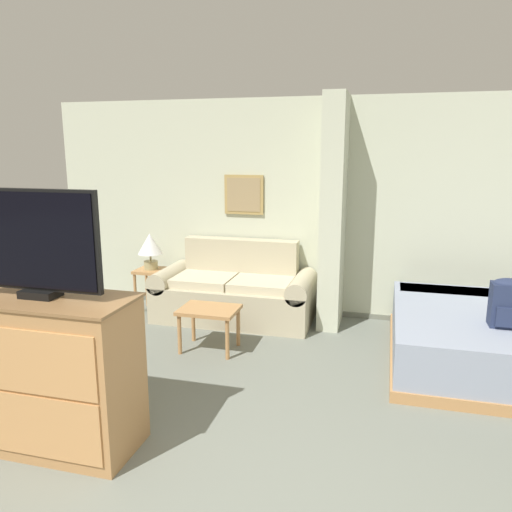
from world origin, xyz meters
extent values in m
cube|color=beige|center=(0.00, 4.04, 1.30)|extent=(7.31, 0.12, 2.60)
cube|color=slate|center=(0.00, 3.97, 0.03)|extent=(7.31, 0.02, 0.06)
cube|color=tan|center=(-1.16, 3.97, 1.46)|extent=(0.49, 0.02, 0.48)
cube|color=#9E845B|center=(-1.16, 3.95, 1.46)|extent=(0.42, 0.01, 0.41)
cube|color=beige|center=(-0.04, 3.68, 1.30)|extent=(0.24, 0.61, 2.60)
cube|color=#B7AD8E|center=(-1.16, 3.52, 0.21)|extent=(1.41, 0.84, 0.43)
cube|color=#B7AD8E|center=(-1.16, 3.84, 0.68)|extent=(1.41, 0.20, 0.50)
cube|color=#B7AD8E|center=(-1.98, 3.52, 0.21)|extent=(0.22, 0.84, 0.43)
cylinder|color=#B7AD8E|center=(-1.98, 3.52, 0.48)|extent=(0.25, 0.84, 0.25)
cube|color=#B7AD8E|center=(-0.35, 3.52, 0.21)|extent=(0.22, 0.84, 0.43)
cylinder|color=#B7AD8E|center=(-0.35, 3.52, 0.48)|extent=(0.25, 0.84, 0.25)
cube|color=beige|center=(-1.52, 3.47, 0.48)|extent=(0.69, 0.60, 0.10)
cube|color=beige|center=(-0.81, 3.47, 0.48)|extent=(0.69, 0.60, 0.10)
cube|color=#B27F4C|center=(-1.13, 2.58, 0.42)|extent=(0.58, 0.44, 0.04)
cylinder|color=#B27F4C|center=(-1.38, 2.40, 0.20)|extent=(0.04, 0.04, 0.41)
cylinder|color=#B27F4C|center=(-0.88, 2.40, 0.20)|extent=(0.04, 0.04, 0.41)
cylinder|color=#B27F4C|center=(-1.38, 2.76, 0.20)|extent=(0.04, 0.04, 0.41)
cylinder|color=#B27F4C|center=(-0.88, 2.76, 0.20)|extent=(0.04, 0.04, 0.41)
cube|color=#B27F4C|center=(-2.27, 3.59, 0.52)|extent=(0.36, 0.36, 0.04)
cylinder|color=#B27F4C|center=(-2.42, 3.44, 0.25)|extent=(0.04, 0.04, 0.50)
cylinder|color=#B27F4C|center=(-2.12, 3.44, 0.25)|extent=(0.04, 0.04, 0.50)
cylinder|color=#B27F4C|center=(-2.42, 3.75, 0.25)|extent=(0.04, 0.04, 0.50)
cylinder|color=#B27F4C|center=(-2.12, 3.75, 0.25)|extent=(0.04, 0.04, 0.50)
cylinder|color=tan|center=(-2.27, 3.59, 0.59)|extent=(0.17, 0.17, 0.11)
cylinder|color=tan|center=(-2.27, 3.59, 0.69)|extent=(0.02, 0.02, 0.09)
cone|color=silver|center=(-2.27, 3.59, 0.86)|extent=(0.31, 0.31, 0.26)
cube|color=#B27F4C|center=(-1.61, 0.75, 0.52)|extent=(1.21, 0.52, 1.04)
cube|color=brown|center=(-1.61, 0.75, 1.05)|extent=(1.23, 0.55, 0.02)
cube|color=tan|center=(-1.61, 0.48, 0.73)|extent=(1.11, 0.01, 0.42)
cube|color=tan|center=(-1.61, 0.48, 0.29)|extent=(1.11, 0.01, 0.42)
cube|color=black|center=(-1.61, 0.75, 1.09)|extent=(0.24, 0.16, 0.05)
cube|color=black|center=(-1.61, 0.75, 1.44)|extent=(0.92, 0.04, 0.66)
cube|color=black|center=(-1.61, 0.72, 1.44)|extent=(0.88, 0.01, 0.62)
cube|color=#B27F4C|center=(1.57, 2.92, 0.05)|extent=(1.83, 2.00, 0.10)
cube|color=#8993A8|center=(1.57, 2.92, 0.30)|extent=(1.79, 1.96, 0.40)
cube|color=white|center=(1.57, 3.68, 0.45)|extent=(1.67, 0.36, 0.10)
cube|color=#232D4C|center=(1.60, 2.60, 0.70)|extent=(0.28, 0.19, 0.38)
cube|color=#232D4C|center=(1.60, 2.49, 0.62)|extent=(0.21, 0.03, 0.17)
ellipsoid|color=#232D4C|center=(1.60, 2.60, 0.89)|extent=(0.27, 0.18, 0.09)
camera|label=1|loc=(0.56, -1.92, 2.02)|focal=35.00mm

